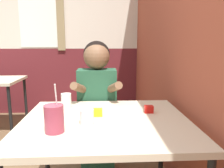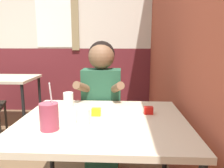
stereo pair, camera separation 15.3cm
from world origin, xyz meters
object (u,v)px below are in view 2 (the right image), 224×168
Objects in this scene: background_table at (7,83)px; cocktail_pitcher at (49,116)px; main_table at (103,128)px; person_seated at (102,102)px.

background_table is 2.88× the size of cocktail_pitcher.
cocktail_pitcher is at bearing -147.85° from main_table.
main_table is 1.36× the size of background_table.
background_table is at bearing 124.34° from cocktail_pitcher.
person_seated is at bearing -35.59° from background_table.
main_table is at bearing -46.91° from background_table.
cocktail_pitcher is (-0.29, -0.18, 0.14)m from main_table.
background_table is 0.64× the size of person_seated.
background_table is (-1.51, 1.62, -0.03)m from main_table.
cocktail_pitcher is (-0.22, -0.76, 0.13)m from person_seated.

